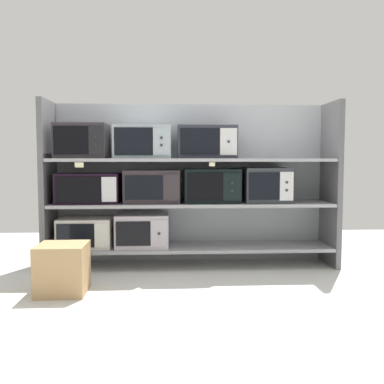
{
  "coord_description": "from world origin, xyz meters",
  "views": [
    {
      "loc": [
        -0.22,
        -4.16,
        1.03
      ],
      "look_at": [
        0.0,
        0.0,
        0.72
      ],
      "focal_mm": 40.83,
      "sensor_mm": 36.0,
      "label": 1
    }
  ],
  "objects_px": {
    "shipping_carton": "(63,269)",
    "microwave_8": "(207,142)",
    "microwave_5": "(266,185)",
    "microwave_6": "(82,141)",
    "microwave_0": "(86,232)",
    "microwave_4": "(212,186)",
    "microwave_7": "(143,142)",
    "microwave_3": "(152,186)",
    "microwave_2": "(89,188)",
    "microwave_1": "(143,230)"
  },
  "relations": [
    {
      "from": "shipping_carton",
      "to": "microwave_6",
      "type": "bearing_deg",
      "value": 89.21
    },
    {
      "from": "microwave_3",
      "to": "microwave_2",
      "type": "bearing_deg",
      "value": -179.96
    },
    {
      "from": "microwave_1",
      "to": "microwave_5",
      "type": "bearing_deg",
      "value": -0.01
    },
    {
      "from": "microwave_1",
      "to": "microwave_8",
      "type": "distance_m",
      "value": 1.04
    },
    {
      "from": "microwave_1",
      "to": "microwave_4",
      "type": "height_order",
      "value": "microwave_4"
    },
    {
      "from": "microwave_4",
      "to": "microwave_5",
      "type": "distance_m",
      "value": 0.53
    },
    {
      "from": "microwave_2",
      "to": "microwave_3",
      "type": "xyz_separation_m",
      "value": [
        0.6,
        0.0,
        0.01
      ]
    },
    {
      "from": "microwave_6",
      "to": "shipping_carton",
      "type": "height_order",
      "value": "microwave_6"
    },
    {
      "from": "microwave_2",
      "to": "microwave_8",
      "type": "relative_size",
      "value": 1.05
    },
    {
      "from": "microwave_5",
      "to": "microwave_0",
      "type": "bearing_deg",
      "value": -180.0
    },
    {
      "from": "microwave_1",
      "to": "shipping_carton",
      "type": "height_order",
      "value": "microwave_1"
    },
    {
      "from": "microwave_3",
      "to": "microwave_8",
      "type": "xyz_separation_m",
      "value": [
        0.52,
        -0.0,
        0.42
      ]
    },
    {
      "from": "microwave_5",
      "to": "shipping_carton",
      "type": "bearing_deg",
      "value": -155.28
    },
    {
      "from": "microwave_4",
      "to": "microwave_5",
      "type": "height_order",
      "value": "microwave_5"
    },
    {
      "from": "microwave_6",
      "to": "microwave_7",
      "type": "height_order",
      "value": "microwave_6"
    },
    {
      "from": "microwave_0",
      "to": "shipping_carton",
      "type": "bearing_deg",
      "value": -91.84
    },
    {
      "from": "microwave_7",
      "to": "microwave_4",
      "type": "bearing_deg",
      "value": 0.01
    },
    {
      "from": "microwave_4",
      "to": "microwave_8",
      "type": "height_order",
      "value": "microwave_8"
    },
    {
      "from": "microwave_3",
      "to": "microwave_8",
      "type": "bearing_deg",
      "value": -0.03
    },
    {
      "from": "microwave_2",
      "to": "microwave_3",
      "type": "height_order",
      "value": "microwave_3"
    },
    {
      "from": "microwave_3",
      "to": "microwave_8",
      "type": "height_order",
      "value": "microwave_8"
    },
    {
      "from": "microwave_2",
      "to": "microwave_7",
      "type": "relative_size",
      "value": 1.09
    },
    {
      "from": "microwave_0",
      "to": "microwave_1",
      "type": "relative_size",
      "value": 1.01
    },
    {
      "from": "microwave_0",
      "to": "microwave_8",
      "type": "relative_size",
      "value": 0.9
    },
    {
      "from": "microwave_2",
      "to": "microwave_7",
      "type": "bearing_deg",
      "value": 0.0
    },
    {
      "from": "microwave_0",
      "to": "microwave_7",
      "type": "relative_size",
      "value": 0.94
    },
    {
      "from": "microwave_6",
      "to": "microwave_0",
      "type": "bearing_deg",
      "value": 0.06
    },
    {
      "from": "microwave_2",
      "to": "shipping_carton",
      "type": "xyz_separation_m",
      "value": [
        -0.07,
        -0.81,
        -0.57
      ]
    },
    {
      "from": "microwave_5",
      "to": "microwave_6",
      "type": "xyz_separation_m",
      "value": [
        -1.74,
        -0.0,
        0.42
      ]
    },
    {
      "from": "microwave_1",
      "to": "microwave_7",
      "type": "relative_size",
      "value": 0.94
    },
    {
      "from": "microwave_4",
      "to": "shipping_carton",
      "type": "relative_size",
      "value": 1.39
    },
    {
      "from": "microwave_5",
      "to": "microwave_6",
      "type": "height_order",
      "value": "microwave_6"
    },
    {
      "from": "microwave_5",
      "to": "microwave_7",
      "type": "height_order",
      "value": "microwave_7"
    },
    {
      "from": "microwave_7",
      "to": "microwave_8",
      "type": "height_order",
      "value": "microwave_8"
    },
    {
      "from": "microwave_1",
      "to": "microwave_5",
      "type": "distance_m",
      "value": 1.26
    },
    {
      "from": "microwave_1",
      "to": "microwave_8",
      "type": "height_order",
      "value": "microwave_8"
    },
    {
      "from": "shipping_carton",
      "to": "microwave_8",
      "type": "bearing_deg",
      "value": 34.4
    },
    {
      "from": "microwave_3",
      "to": "microwave_5",
      "type": "relative_size",
      "value": 1.19
    },
    {
      "from": "microwave_4",
      "to": "microwave_8",
      "type": "distance_m",
      "value": 0.42
    },
    {
      "from": "microwave_8",
      "to": "microwave_4",
      "type": "bearing_deg",
      "value": -0.1
    },
    {
      "from": "microwave_0",
      "to": "microwave_8",
      "type": "distance_m",
      "value": 1.44
    },
    {
      "from": "microwave_2",
      "to": "microwave_5",
      "type": "height_order",
      "value": "microwave_5"
    },
    {
      "from": "microwave_2",
      "to": "microwave_0",
      "type": "bearing_deg",
      "value": 179.82
    },
    {
      "from": "microwave_1",
      "to": "microwave_2",
      "type": "distance_m",
      "value": 0.64
    },
    {
      "from": "microwave_4",
      "to": "microwave_0",
      "type": "bearing_deg",
      "value": 180.0
    },
    {
      "from": "microwave_3",
      "to": "shipping_carton",
      "type": "height_order",
      "value": "microwave_3"
    },
    {
      "from": "microwave_5",
      "to": "microwave_3",
      "type": "bearing_deg",
      "value": 179.99
    },
    {
      "from": "microwave_0",
      "to": "microwave_3",
      "type": "distance_m",
      "value": 0.77
    },
    {
      "from": "microwave_0",
      "to": "microwave_8",
      "type": "xyz_separation_m",
      "value": [
        1.15,
        0.0,
        0.86
      ]
    },
    {
      "from": "shipping_carton",
      "to": "microwave_7",
      "type": "bearing_deg",
      "value": 54.56
    }
  ]
}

